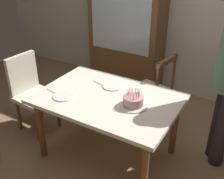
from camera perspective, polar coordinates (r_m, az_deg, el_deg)
ground at (r=3.19m, az=-0.79°, el=-13.09°), size 6.40×6.40×0.00m
back_wall at (r=4.15m, az=13.08°, el=16.52°), size 6.40×0.10×2.60m
dining_table at (r=2.80m, az=-0.88°, el=-3.23°), size 1.41×0.97×0.74m
birthday_cake at (r=2.60m, az=4.42°, el=-2.53°), size 0.28×0.28×0.17m
plate_near_celebrant at (r=2.80m, az=-10.02°, el=-1.33°), size 0.22×0.22×0.01m
plate_far_side at (r=2.95m, az=0.15°, el=0.73°), size 0.22×0.22×0.01m
fork_near_celebrant at (r=2.91m, az=-12.22°, el=-0.42°), size 0.18×0.06×0.01m
fork_far_side at (r=3.01m, az=-2.65°, el=1.26°), size 0.18×0.06×0.01m
chair_spindle_back at (r=3.46m, az=8.32°, el=-0.49°), size 0.52×0.52×0.95m
chair_upholstered at (r=3.48m, az=-16.58°, el=0.09°), size 0.48×0.48×0.95m
china_cabinet at (r=4.21m, az=3.14°, el=12.44°), size 1.10×0.45×1.90m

